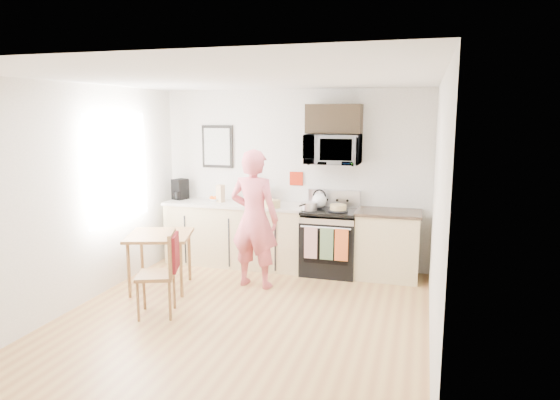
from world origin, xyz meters
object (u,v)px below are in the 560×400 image
(range, at_px, (330,243))
(chair, at_px, (168,262))
(microwave, at_px, (333,149))
(person, at_px, (254,219))
(dining_table, at_px, (160,240))
(cake, at_px, (338,208))

(range, relative_size, chair, 1.20)
(microwave, xyz_separation_m, person, (-0.85, -0.92, -0.85))
(dining_table, xyz_separation_m, chair, (0.52, -0.74, -0.02))
(chair, relative_size, cake, 3.53)
(range, xyz_separation_m, dining_table, (-1.99, -1.25, 0.21))
(microwave, relative_size, person, 0.42)
(microwave, height_order, chair, microwave)
(microwave, bearing_deg, chair, -124.94)
(range, bearing_deg, person, -136.18)
(person, relative_size, chair, 1.88)
(range, bearing_deg, cake, -36.19)
(microwave, bearing_deg, person, -132.73)
(microwave, bearing_deg, dining_table, -145.65)
(range, distance_m, dining_table, 2.36)
(person, relative_size, dining_table, 2.14)
(cake, bearing_deg, person, -143.11)
(range, distance_m, person, 1.27)
(dining_table, bearing_deg, person, 21.05)
(person, height_order, chair, person)
(dining_table, xyz_separation_m, cake, (2.11, 1.17, 0.32))
(range, height_order, chair, range)
(chair, bearing_deg, dining_table, 104.66)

